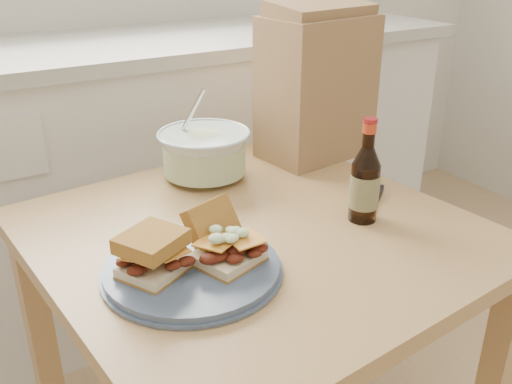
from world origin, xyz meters
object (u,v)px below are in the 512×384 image
dining_table (256,271)px  plate (192,269)px  beer_bottle (365,183)px  paper_bag (316,88)px  coleslaw_bowl (204,155)px

dining_table → plate: size_ratio=2.93×
beer_bottle → paper_bag: paper_bag is taller
paper_bag → coleslaw_bowl: bearing=171.7°
plate → coleslaw_bowl: bearing=60.7°
plate → beer_bottle: bearing=1.1°
dining_table → beer_bottle: (0.21, -0.08, 0.19)m
beer_bottle → paper_bag: size_ratio=0.61×
beer_bottle → paper_bag: 0.41m
coleslaw_bowl → plate: bearing=-119.3°
dining_table → coleslaw_bowl: coleslaw_bowl is taller
coleslaw_bowl → beer_bottle: (0.18, -0.37, 0.03)m
dining_table → plate: bearing=-160.1°
beer_bottle → coleslaw_bowl: bearing=131.9°
plate → paper_bag: (0.54, 0.38, 0.17)m
plate → coleslaw_bowl: (0.21, 0.38, 0.05)m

